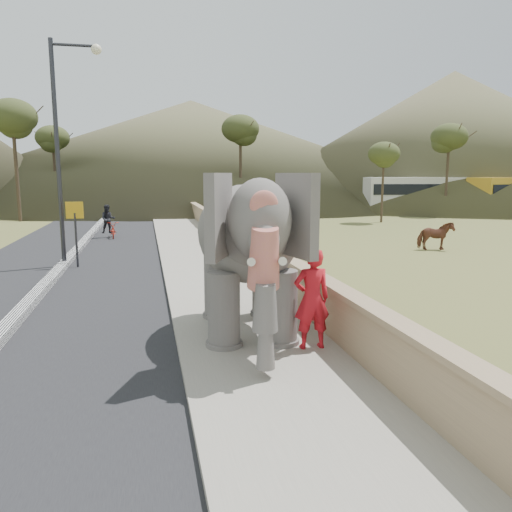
# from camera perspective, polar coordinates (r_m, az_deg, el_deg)

# --- Properties ---
(ground) EXTENTS (160.00, 160.00, 0.00)m
(ground) POSITION_cam_1_polar(r_m,az_deg,el_deg) (6.90, 6.47, -20.03)
(ground) COLOR olive
(ground) RESTS_ON ground
(road) EXTENTS (7.00, 120.00, 0.03)m
(road) POSITION_cam_1_polar(r_m,az_deg,el_deg) (16.31, -22.80, -3.30)
(road) COLOR black
(road) RESTS_ON ground
(median) EXTENTS (0.35, 120.00, 0.22)m
(median) POSITION_cam_1_polar(r_m,az_deg,el_deg) (16.29, -22.82, -2.97)
(median) COLOR black
(median) RESTS_ON ground
(walkway) EXTENTS (3.00, 120.00, 0.15)m
(walkway) POSITION_cam_1_polar(r_m,az_deg,el_deg) (16.15, -5.08, -2.50)
(walkway) COLOR #9E9687
(walkway) RESTS_ON ground
(parapet) EXTENTS (0.30, 120.00, 1.10)m
(parapet) POSITION_cam_1_polar(r_m,az_deg,el_deg) (16.34, 0.64, -0.62)
(parapet) COLOR tan
(parapet) RESTS_ON ground
(lamppost) EXTENTS (1.76, 0.36, 8.00)m
(lamppost) POSITION_cam_1_polar(r_m,az_deg,el_deg) (19.44, -20.95, 13.15)
(lamppost) COLOR #333238
(lamppost) RESTS_ON ground
(signboard) EXTENTS (0.60, 0.08, 2.40)m
(signboard) POSITION_cam_1_polar(r_m,az_deg,el_deg) (19.14, -19.95, 3.58)
(signboard) COLOR #2D2D33
(signboard) RESTS_ON ground
(cow) EXTENTS (1.62, 0.94, 1.29)m
(cow) POSITION_cam_1_polar(r_m,az_deg,el_deg) (23.73, 19.81, 2.17)
(cow) COLOR brown
(cow) RESTS_ON ground
(distant_car) EXTENTS (4.54, 2.91, 1.44)m
(distant_car) POSITION_cam_1_polar(r_m,az_deg,el_deg) (46.30, 14.18, 5.77)
(distant_car) COLOR #AAA9B0
(distant_car) RESTS_ON ground
(bus_white) EXTENTS (11.25, 4.11, 3.10)m
(bus_white) POSITION_cam_1_polar(r_m,az_deg,el_deg) (46.55, 19.07, 6.59)
(bus_white) COLOR silver
(bus_white) RESTS_ON ground
(hill_right) EXTENTS (56.00, 56.00, 16.00)m
(hill_right) POSITION_cam_1_polar(r_m,az_deg,el_deg) (69.23, 21.39, 12.55)
(hill_right) COLOR brown
(hill_right) RESTS_ON ground
(hill_far) EXTENTS (80.00, 80.00, 14.00)m
(hill_far) POSITION_cam_1_polar(r_m,az_deg,el_deg) (76.09, -7.34, 12.00)
(hill_far) COLOR brown
(hill_far) RESTS_ON ground
(elephant_and_man) EXTENTS (2.58, 4.58, 3.19)m
(elephant_and_man) POSITION_cam_1_polar(r_m,az_deg,el_deg) (10.27, -0.95, 0.13)
(elephant_and_man) COLOR slate
(elephant_and_man) RESTS_ON ground
(motorcyclist) EXTENTS (0.98, 1.71, 1.78)m
(motorcyclist) POSITION_cam_1_polar(r_m,az_deg,el_deg) (27.67, -16.24, 3.40)
(motorcyclist) COLOR #9D1B0E
(motorcyclist) RESTS_ON ground
(trees) EXTENTS (48.60, 42.17, 8.82)m
(trees) POSITION_cam_1_polar(r_m,az_deg,el_deg) (34.74, -6.57, 10.35)
(trees) COLOR #473828
(trees) RESTS_ON ground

